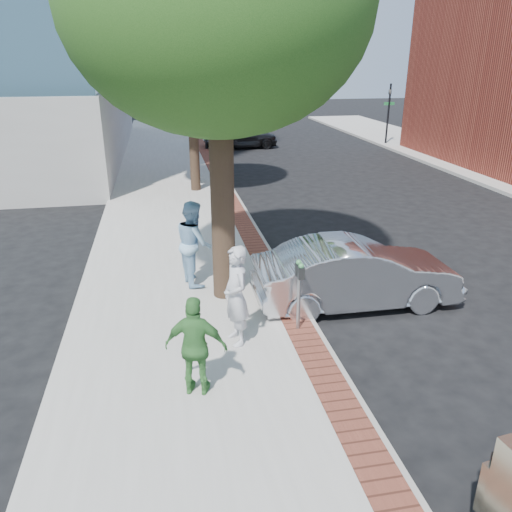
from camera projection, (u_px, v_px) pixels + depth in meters
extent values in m
plane|color=black|center=(267.00, 339.00, 10.06)|extent=(120.00, 120.00, 0.00)
cube|color=#9E9991|center=(176.00, 221.00, 17.07)|extent=(5.00, 60.00, 0.15)
cube|color=brown|center=(239.00, 215.00, 17.42)|extent=(0.60, 60.00, 0.01)
cube|color=gray|center=(249.00, 217.00, 17.51)|extent=(0.10, 60.00, 0.15)
cylinder|color=black|center=(205.00, 119.00, 29.59)|extent=(0.12, 0.12, 3.80)
imported|color=black|center=(205.00, 100.00, 29.18)|extent=(0.18, 0.15, 0.90)
cube|color=#1E7238|center=(205.00, 107.00, 29.33)|extent=(0.70, 0.03, 0.18)
cylinder|color=black|center=(388.00, 115.00, 31.60)|extent=(0.12, 0.12, 3.80)
imported|color=black|center=(390.00, 97.00, 31.20)|extent=(0.18, 0.15, 0.90)
cube|color=#1E7238|center=(389.00, 104.00, 31.34)|extent=(0.70, 0.03, 0.18)
cylinder|color=black|center=(223.00, 203.00, 10.82)|extent=(0.52, 0.52, 4.40)
ellipsoid|color=#184313|center=(218.00, 5.00, 9.39)|extent=(6.00, 6.00, 4.92)
cylinder|color=black|center=(194.00, 143.00, 20.16)|extent=(0.40, 0.40, 3.85)
ellipsoid|color=#184313|center=(190.00, 57.00, 18.95)|extent=(4.80, 4.80, 3.94)
cylinder|color=gray|center=(299.00, 303.00, 9.95)|extent=(0.07, 0.07, 1.15)
cube|color=#2D3030|center=(301.00, 273.00, 9.61)|extent=(0.12, 0.14, 0.24)
cube|color=#2D3030|center=(299.00, 269.00, 9.77)|extent=(0.12, 0.14, 0.24)
sphere|color=#3F8C4C|center=(301.00, 266.00, 9.55)|extent=(0.11, 0.11, 0.11)
sphere|color=#3F8C4C|center=(299.00, 262.00, 9.72)|extent=(0.11, 0.11, 0.11)
imported|color=#B8B8BD|center=(236.00, 296.00, 9.33)|extent=(0.62, 0.80, 1.96)
imported|color=#90BDDF|center=(194.00, 243.00, 11.90)|extent=(0.95, 1.12, 2.04)
imported|color=#3F813A|center=(196.00, 347.00, 7.92)|extent=(1.09, 0.70, 1.72)
imported|color=silver|center=(356.00, 274.00, 11.22)|extent=(4.62, 1.63, 1.52)
imported|color=black|center=(241.00, 136.00, 31.01)|extent=(4.62, 2.12, 1.53)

